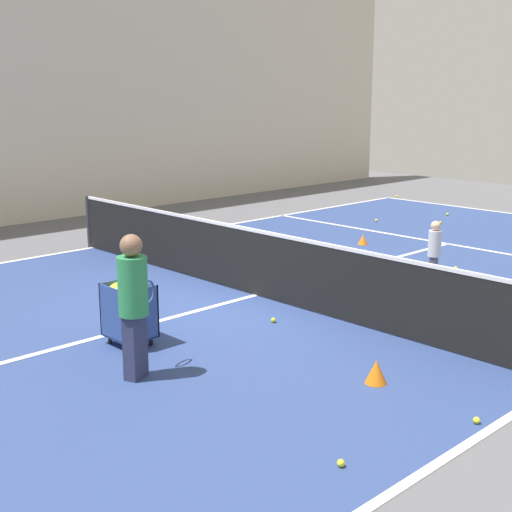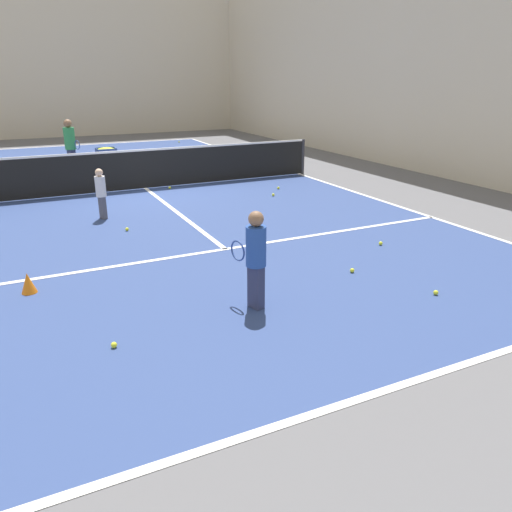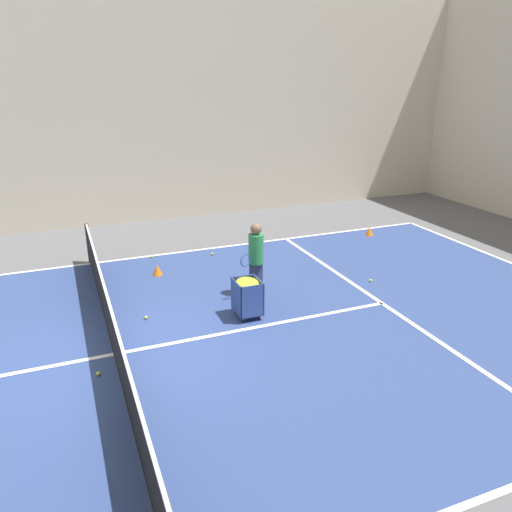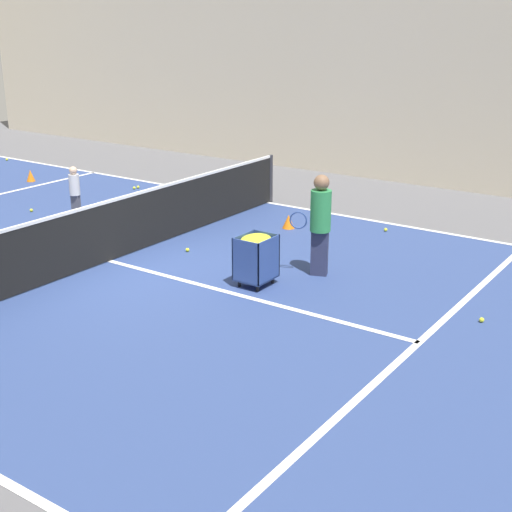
# 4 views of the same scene
# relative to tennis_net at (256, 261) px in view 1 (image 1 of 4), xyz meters

# --- Properties ---
(ground_plane) EXTENTS (31.21, 31.21, 0.00)m
(ground_plane) POSITION_rel_tennis_net_xyz_m (0.00, 0.00, -0.54)
(ground_plane) COLOR #5B5B60
(court_playing_area) EXTENTS (9.61, 20.16, 0.00)m
(court_playing_area) POSITION_rel_tennis_net_xyz_m (0.00, 0.00, -0.54)
(court_playing_area) COLOR navy
(court_playing_area) RESTS_ON ground
(line_sideline_right) EXTENTS (0.10, 20.16, 0.00)m
(line_sideline_right) POSITION_rel_tennis_net_xyz_m (4.80, 0.00, -0.54)
(line_sideline_right) COLOR white
(line_sideline_right) RESTS_ON ground
(line_service_near) EXTENTS (9.61, 0.10, 0.00)m
(line_service_near) POSITION_rel_tennis_net_xyz_m (0.00, -5.54, -0.54)
(line_service_near) COLOR white
(line_service_near) RESTS_ON ground
(line_centre_service) EXTENTS (0.10, 11.09, 0.00)m
(line_centre_service) POSITION_rel_tennis_net_xyz_m (0.00, 0.00, -0.54)
(line_centre_service) COLOR white
(line_centre_service) RESTS_ON ground
(hall_enclosure_right) EXTENTS (0.15, 27.51, 7.49)m
(hall_enclosure_right) POSITION_rel_tennis_net_xyz_m (8.41, 0.00, 3.20)
(hall_enclosure_right) COLOR beige
(hall_enclosure_right) RESTS_ON ground
(tennis_net) EXTENTS (9.91, 0.10, 1.05)m
(tennis_net) POSITION_rel_tennis_net_xyz_m (0.00, 0.00, 0.00)
(tennis_net) COLOR #2D2D33
(tennis_net) RESTS_ON ground
(coach_at_net) EXTENTS (0.44, 0.65, 1.63)m
(coach_at_net) POSITION_rel_tennis_net_xyz_m (-1.45, 3.23, 0.39)
(coach_at_net) COLOR #2D3351
(coach_at_net) RESTS_ON ground
(child_midcourt) EXTENTS (0.26, 0.26, 1.07)m
(child_midcourt) POSITION_rel_tennis_net_xyz_m (-1.55, -2.55, 0.07)
(child_midcourt) COLOR #4C4C56
(child_midcourt) RESTS_ON ground
(ball_cart) EXTENTS (0.58, 0.49, 0.81)m
(ball_cart) POSITION_rel_tennis_net_xyz_m (-0.50, 2.67, 0.02)
(ball_cart) COLOR #2D478C
(ball_cart) RESTS_ON ground
(training_cone_1) EXTENTS (0.24, 0.24, 0.26)m
(training_cone_1) POSITION_rel_tennis_net_xyz_m (-3.39, 1.44, -0.41)
(training_cone_1) COLOR orange
(training_cone_1) RESTS_ON ground
(training_cone_2) EXTENTS (0.21, 0.21, 0.21)m
(training_cone_2) POSITION_rel_tennis_net_xyz_m (1.19, -4.22, -0.44)
(training_cone_2) COLOR orange
(training_cone_2) RESTS_ON ground
(tennis_ball_1) EXTENTS (0.07, 0.07, 0.07)m
(tennis_ball_1) POSITION_rel_tennis_net_xyz_m (1.88, -8.61, -0.51)
(tennis_ball_1) COLOR yellow
(tennis_ball_1) RESTS_ON ground
(tennis_ball_2) EXTENTS (0.07, 0.07, 0.07)m
(tennis_ball_2) POSITION_rel_tennis_net_xyz_m (-1.14, 0.76, -0.51)
(tennis_ball_2) COLOR yellow
(tennis_ball_2) RESTS_ON ground
(tennis_ball_4) EXTENTS (0.07, 0.07, 0.07)m
(tennis_ball_4) POSITION_rel_tennis_net_xyz_m (2.67, -2.29, -0.51)
(tennis_ball_4) COLOR yellow
(tennis_ball_4) RESTS_ON ground
(tennis_ball_5) EXTENTS (0.07, 0.07, 0.07)m
(tennis_ball_5) POSITION_rel_tennis_net_xyz_m (-4.27, 3.09, -0.51)
(tennis_ball_5) COLOR yellow
(tennis_ball_5) RESTS_ON ground
(tennis_ball_6) EXTENTS (0.07, 0.07, 0.07)m
(tennis_ball_6) POSITION_rel_tennis_net_xyz_m (-1.31, -3.68, -0.51)
(tennis_ball_6) COLOR yellow
(tennis_ball_6) RESTS_ON ground
(tennis_ball_7) EXTENTS (0.07, 0.07, 0.07)m
(tennis_ball_7) POSITION_rel_tennis_net_xyz_m (4.68, -10.34, -0.51)
(tennis_ball_7) COLOR yellow
(tennis_ball_7) RESTS_ON ground
(tennis_ball_8) EXTENTS (0.07, 0.07, 0.07)m
(tennis_ball_8) POSITION_rel_tennis_net_xyz_m (3.18, -1.63, -0.51)
(tennis_ball_8) COLOR yellow
(tennis_ball_8) RESTS_ON ground
(tennis_ball_9) EXTENTS (0.07, 0.07, 0.07)m
(tennis_ball_9) POSITION_rel_tennis_net_xyz_m (2.60, -6.56, -0.51)
(tennis_ball_9) COLOR yellow
(tennis_ball_9) RESTS_ON ground
(tennis_ball_12) EXTENTS (0.07, 0.07, 0.07)m
(tennis_ball_12) POSITION_rel_tennis_net_xyz_m (-4.65, 1.53, -0.51)
(tennis_ball_12) COLOR yellow
(tennis_ball_12) RESTS_ON ground
(tennis_ball_13) EXTENTS (0.07, 0.07, 0.07)m
(tennis_ball_13) POSITION_rel_tennis_net_xyz_m (0.57, -0.31, -0.51)
(tennis_ball_13) COLOR yellow
(tennis_ball_13) RESTS_ON ground
(tennis_ball_16) EXTENTS (0.07, 0.07, 0.07)m
(tennis_ball_16) POSITION_rel_tennis_net_xyz_m (1.34, -7.42, -0.51)
(tennis_ball_16) COLOR yellow
(tennis_ball_16) RESTS_ON ground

